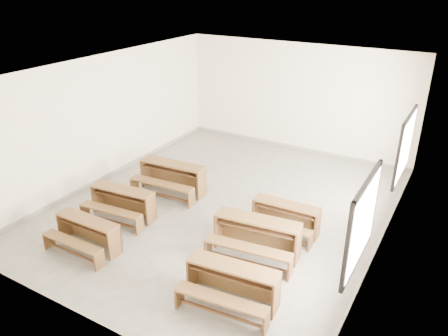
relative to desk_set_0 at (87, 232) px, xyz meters
The scene contains 7 objects.
room 3.66m from the desk_set_0, 60.04° to the left, with size 8.50×8.50×3.20m.
desk_set_0 is the anchor object (origin of this frame).
desk_set_1 1.28m from the desk_set_0, 100.55° to the left, with size 1.56×0.92×0.67m.
desk_set_2 2.80m from the desk_set_0, 90.17° to the left, with size 1.72×0.98×0.75m.
desk_set_3 3.23m from the desk_set_0, ahead, with size 1.62×0.96×0.69m.
desk_set_4 3.32m from the desk_set_0, 26.89° to the left, with size 1.76×1.06×0.75m.
desk_set_5 4.02m from the desk_set_0, 38.94° to the left, with size 1.44×0.79×0.64m.
Camera 1 is at (4.50, -7.69, 5.07)m, focal length 35.00 mm.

